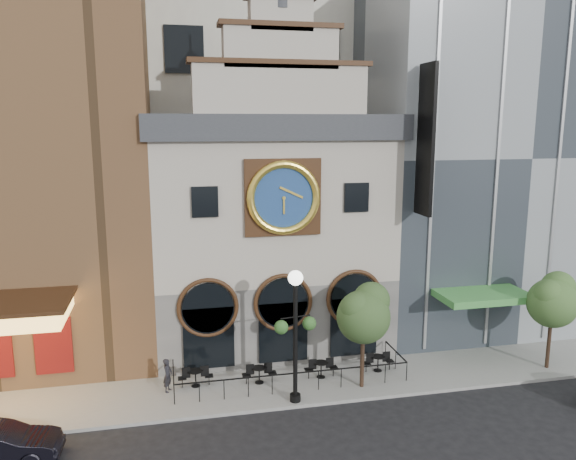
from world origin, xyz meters
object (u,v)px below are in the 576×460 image
(tree_right, at_px, (553,299))
(tree_left, at_px, (364,312))
(bistro_0, at_px, (196,377))
(bistro_1, at_px, (259,373))
(lamppost, at_px, (295,322))
(bistro_2, at_px, (321,368))
(pedestrian, at_px, (168,375))
(bistro_3, at_px, (378,362))

(tree_right, bearing_deg, tree_left, 179.92)
(bistro_0, bearing_deg, tree_left, -11.94)
(bistro_1, distance_m, lamppost, 3.94)
(bistro_2, bearing_deg, tree_left, -37.58)
(pedestrian, bearing_deg, tree_left, -77.69)
(pedestrian, bearing_deg, bistro_1, -69.63)
(tree_left, bearing_deg, lamppost, -167.54)
(bistro_3, height_order, tree_left, tree_left)
(bistro_2, bearing_deg, bistro_1, 178.92)
(bistro_3, xyz_separation_m, lamppost, (-4.58, -2.07, 3.14))
(bistro_2, bearing_deg, bistro_3, 1.91)
(bistro_0, distance_m, bistro_2, 5.83)
(lamppost, xyz_separation_m, tree_right, (12.88, 0.72, -0.11))
(bistro_1, relative_size, lamppost, 0.27)
(bistro_2, xyz_separation_m, tree_left, (1.61, -1.24, 3.06))
(bistro_3, distance_m, tree_right, 8.94)
(bistro_0, xyz_separation_m, pedestrian, (-1.23, -0.22, 0.30))
(bistro_1, height_order, lamppost, lamppost)
(lamppost, relative_size, tree_left, 1.21)
(bistro_2, height_order, tree_right, tree_right)
(bistro_0, bearing_deg, bistro_2, -3.27)
(pedestrian, xyz_separation_m, tree_right, (18.23, -1.37, 2.73))
(bistro_2, relative_size, tree_right, 0.33)
(pedestrian, xyz_separation_m, tree_left, (8.67, -1.35, 2.76))
(bistro_0, relative_size, pedestrian, 1.03)
(pedestrian, bearing_deg, bistro_3, -68.93)
(bistro_0, height_order, bistro_3, same)
(bistro_3, bearing_deg, tree_left, -133.48)
(pedestrian, height_order, lamppost, lamppost)
(lamppost, bearing_deg, bistro_3, 15.41)
(bistro_0, relative_size, bistro_1, 1.00)
(bistro_2, xyz_separation_m, lamppost, (-1.70, -1.97, 3.14))
(bistro_1, height_order, pedestrian, pedestrian)
(tree_left, bearing_deg, tree_right, -0.08)
(bistro_1, relative_size, bistro_3, 1.00)
(bistro_0, relative_size, bistro_2, 1.00)
(bistro_2, distance_m, lamppost, 4.08)
(bistro_2, height_order, lamppost, lamppost)
(bistro_2, distance_m, tree_left, 3.68)
(bistro_1, relative_size, tree_right, 0.33)
(bistro_2, xyz_separation_m, tree_right, (11.18, -1.25, 3.03))
(pedestrian, relative_size, tree_left, 0.32)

